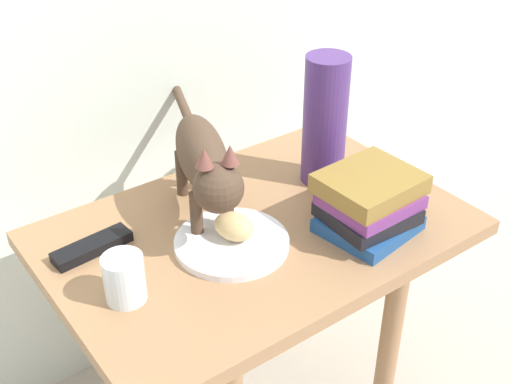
# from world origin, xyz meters

# --- Properties ---
(side_table) EXTENTS (0.80, 0.54, 0.55)m
(side_table) POSITION_xyz_m (0.00, 0.00, 0.47)
(side_table) COLOR #9E724C
(side_table) RESTS_ON ground
(plate) EXTENTS (0.22, 0.22, 0.01)m
(plate) POSITION_xyz_m (-0.07, -0.02, 0.56)
(plate) COLOR white
(plate) RESTS_ON side_table
(bread_roll) EXTENTS (0.08, 0.10, 0.05)m
(bread_roll) POSITION_xyz_m (-0.06, -0.02, 0.59)
(bread_roll) COLOR #E0BC7A
(bread_roll) RESTS_ON plate
(cat) EXTENTS (0.21, 0.45, 0.23)m
(cat) POSITION_xyz_m (-0.06, 0.08, 0.68)
(cat) COLOR #4C3828
(cat) RESTS_ON side_table
(book_stack) EXTENTS (0.19, 0.18, 0.12)m
(book_stack) POSITION_xyz_m (0.17, -0.13, 0.61)
(book_stack) COLOR #1E4C8C
(book_stack) RESTS_ON side_table
(green_vase) EXTENTS (0.09, 0.09, 0.28)m
(green_vase) POSITION_xyz_m (0.22, 0.06, 0.69)
(green_vase) COLOR #4C2D72
(green_vase) RESTS_ON side_table
(candle_jar) EXTENTS (0.07, 0.07, 0.08)m
(candle_jar) POSITION_xyz_m (-0.30, -0.04, 0.59)
(candle_jar) COLOR silver
(candle_jar) RESTS_ON side_table
(tv_remote) EXTENTS (0.15, 0.06, 0.02)m
(tv_remote) POSITION_xyz_m (-0.29, 0.12, 0.56)
(tv_remote) COLOR black
(tv_remote) RESTS_ON side_table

